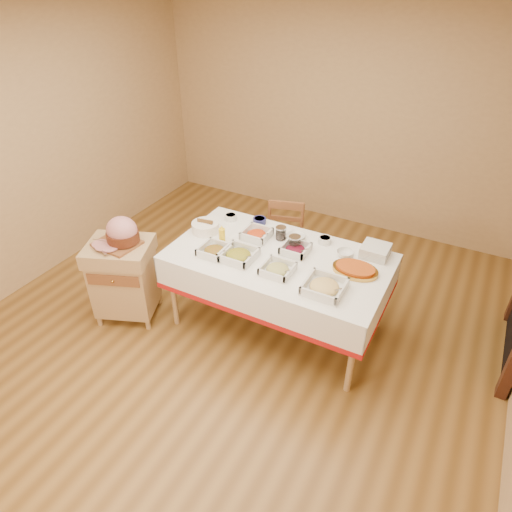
{
  "coord_description": "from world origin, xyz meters",
  "views": [
    {
      "loc": [
        1.62,
        -2.57,
        2.87
      ],
      "look_at": [
        0.14,
        0.2,
        0.77
      ],
      "focal_mm": 32.0,
      "sensor_mm": 36.0,
      "label": 1
    }
  ],
  "objects_px": {
    "dining_chair": "(283,244)",
    "plate_stack": "(375,251)",
    "ham_on_board": "(121,233)",
    "butcher_cart": "(124,276)",
    "preserve_jar_right": "(295,244)",
    "bread_basket": "(205,227)",
    "dining_table": "(278,272)",
    "mustard_bottle": "(222,235)",
    "brass_platter": "(355,269)",
    "preserve_jar_left": "(281,234)"
  },
  "relations": [
    {
      "from": "brass_platter",
      "to": "dining_chair",
      "type": "bearing_deg",
      "value": 147.49
    },
    {
      "from": "butcher_cart",
      "to": "mustard_bottle",
      "type": "distance_m",
      "value": 0.98
    },
    {
      "from": "bread_basket",
      "to": "plate_stack",
      "type": "bearing_deg",
      "value": 12.87
    },
    {
      "from": "bread_basket",
      "to": "brass_platter",
      "type": "bearing_deg",
      "value": 1.38
    },
    {
      "from": "mustard_bottle",
      "to": "bread_basket",
      "type": "relative_size",
      "value": 0.7
    },
    {
      "from": "dining_table",
      "to": "preserve_jar_right",
      "type": "relative_size",
      "value": 13.96
    },
    {
      "from": "dining_table",
      "to": "brass_platter",
      "type": "height_order",
      "value": "brass_platter"
    },
    {
      "from": "brass_platter",
      "to": "bread_basket",
      "type": "bearing_deg",
      "value": -178.62
    },
    {
      "from": "ham_on_board",
      "to": "plate_stack",
      "type": "bearing_deg",
      "value": 24.04
    },
    {
      "from": "bread_basket",
      "to": "brass_platter",
      "type": "relative_size",
      "value": 0.67
    },
    {
      "from": "dining_table",
      "to": "preserve_jar_right",
      "type": "height_order",
      "value": "preserve_jar_right"
    },
    {
      "from": "brass_platter",
      "to": "plate_stack",
      "type": "bearing_deg",
      "value": 76.51
    },
    {
      "from": "preserve_jar_right",
      "to": "mustard_bottle",
      "type": "relative_size",
      "value": 0.75
    },
    {
      "from": "dining_table",
      "to": "plate_stack",
      "type": "xyz_separation_m",
      "value": [
        0.7,
        0.38,
        0.21
      ]
    },
    {
      "from": "plate_stack",
      "to": "dining_chair",
      "type": "bearing_deg",
      "value": 164.61
    },
    {
      "from": "preserve_jar_left",
      "to": "plate_stack",
      "type": "distance_m",
      "value": 0.82
    },
    {
      "from": "preserve_jar_right",
      "to": "mustard_bottle",
      "type": "xyz_separation_m",
      "value": [
        -0.6,
        -0.2,
        0.02
      ]
    },
    {
      "from": "ham_on_board",
      "to": "preserve_jar_left",
      "type": "bearing_deg",
      "value": 32.76
    },
    {
      "from": "dining_table",
      "to": "dining_chair",
      "type": "distance_m",
      "value": 0.71
    },
    {
      "from": "preserve_jar_right",
      "to": "plate_stack",
      "type": "distance_m",
      "value": 0.67
    },
    {
      "from": "ham_on_board",
      "to": "bread_basket",
      "type": "bearing_deg",
      "value": 47.53
    },
    {
      "from": "preserve_jar_right",
      "to": "plate_stack",
      "type": "bearing_deg",
      "value": 20.22
    },
    {
      "from": "preserve_jar_right",
      "to": "brass_platter",
      "type": "xyz_separation_m",
      "value": [
        0.56,
        -0.07,
        -0.04
      ]
    },
    {
      "from": "butcher_cart",
      "to": "mustard_bottle",
      "type": "height_order",
      "value": "mustard_bottle"
    },
    {
      "from": "preserve_jar_left",
      "to": "mustard_bottle",
      "type": "height_order",
      "value": "mustard_bottle"
    },
    {
      "from": "ham_on_board",
      "to": "preserve_jar_right",
      "type": "distance_m",
      "value": 1.47
    },
    {
      "from": "preserve_jar_right",
      "to": "bread_basket",
      "type": "height_order",
      "value": "preserve_jar_right"
    },
    {
      "from": "ham_on_board",
      "to": "mustard_bottle",
      "type": "bearing_deg",
      "value": 31.29
    },
    {
      "from": "preserve_jar_left",
      "to": "butcher_cart",
      "type": "bearing_deg",
      "value": -147.05
    },
    {
      "from": "dining_table",
      "to": "plate_stack",
      "type": "height_order",
      "value": "plate_stack"
    },
    {
      "from": "ham_on_board",
      "to": "bread_basket",
      "type": "distance_m",
      "value": 0.73
    },
    {
      "from": "preserve_jar_right",
      "to": "butcher_cart",
      "type": "bearing_deg",
      "value": -153.82
    },
    {
      "from": "ham_on_board",
      "to": "mustard_bottle",
      "type": "relative_size",
      "value": 2.22
    },
    {
      "from": "dining_table",
      "to": "plate_stack",
      "type": "bearing_deg",
      "value": 28.47
    },
    {
      "from": "dining_chair",
      "to": "mustard_bottle",
      "type": "xyz_separation_m",
      "value": [
        -0.27,
        -0.69,
        0.4
      ]
    },
    {
      "from": "butcher_cart",
      "to": "dining_chair",
      "type": "bearing_deg",
      "value": 48.39
    },
    {
      "from": "butcher_cart",
      "to": "dining_chair",
      "type": "relative_size",
      "value": 0.91
    },
    {
      "from": "preserve_jar_right",
      "to": "plate_stack",
      "type": "relative_size",
      "value": 0.59
    },
    {
      "from": "ham_on_board",
      "to": "brass_platter",
      "type": "relative_size",
      "value": 1.05
    },
    {
      "from": "mustard_bottle",
      "to": "bread_basket",
      "type": "distance_m",
      "value": 0.26
    },
    {
      "from": "preserve_jar_right",
      "to": "bread_basket",
      "type": "xyz_separation_m",
      "value": [
        -0.83,
        -0.1,
        -0.01
      ]
    },
    {
      "from": "ham_on_board",
      "to": "plate_stack",
      "type": "xyz_separation_m",
      "value": [
        1.95,
        0.87,
        -0.08
      ]
    },
    {
      "from": "ham_on_board",
      "to": "butcher_cart",
      "type": "bearing_deg",
      "value": -141.86
    },
    {
      "from": "bread_basket",
      "to": "ham_on_board",
      "type": "bearing_deg",
      "value": -132.47
    },
    {
      "from": "dining_chair",
      "to": "plate_stack",
      "type": "height_order",
      "value": "plate_stack"
    },
    {
      "from": "dining_chair",
      "to": "preserve_jar_left",
      "type": "xyz_separation_m",
      "value": [
        0.15,
        -0.4,
        0.38
      ]
    },
    {
      "from": "butcher_cart",
      "to": "preserve_jar_right",
      "type": "distance_m",
      "value": 1.56
    },
    {
      "from": "dining_table",
      "to": "bread_basket",
      "type": "xyz_separation_m",
      "value": [
        -0.76,
        0.05,
        0.21
      ]
    },
    {
      "from": "preserve_jar_right",
      "to": "mustard_bottle",
      "type": "distance_m",
      "value": 0.63
    },
    {
      "from": "butcher_cart",
      "to": "brass_platter",
      "type": "height_order",
      "value": "brass_platter"
    }
  ]
}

